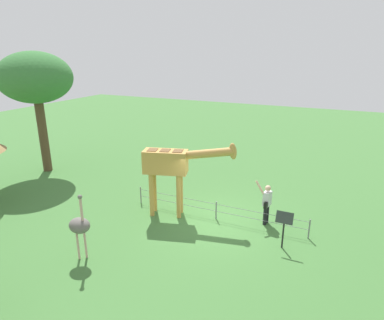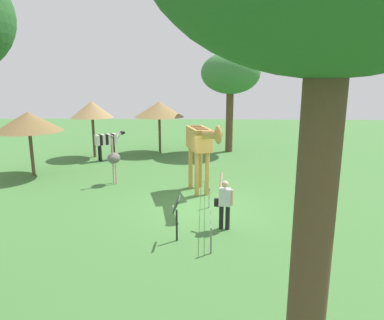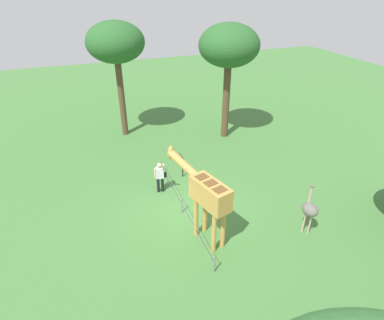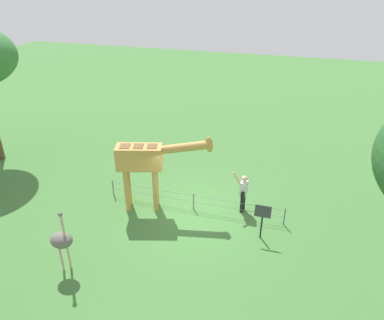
% 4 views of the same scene
% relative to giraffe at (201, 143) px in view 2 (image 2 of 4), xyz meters
% --- Properties ---
extents(ground_plane, '(60.00, 60.00, 0.00)m').
position_rel_giraffe_xyz_m(ground_plane, '(1.71, 0.13, -2.12)').
color(ground_plane, '#427538').
extents(giraffe, '(3.62, 1.44, 3.13)m').
position_rel_giraffe_xyz_m(giraffe, '(0.00, 0.00, 0.00)').
color(giraffe, '#C69347').
rests_on(giraffe, ground_plane).
extents(visitor, '(0.63, 0.59, 1.75)m').
position_rel_giraffe_xyz_m(visitor, '(3.57, 0.79, -1.22)').
color(visitor, black).
rests_on(visitor, ground_plane).
extents(zebra, '(1.28, 1.65, 1.66)m').
position_rel_giraffe_xyz_m(zebra, '(-5.93, -5.51, -0.96)').
color(zebra, black).
rests_on(zebra, ground_plane).
extents(ostrich, '(0.70, 0.56, 2.25)m').
position_rel_giraffe_xyz_m(ostrich, '(-1.24, -3.90, -0.94)').
color(ostrich, '#CC9E93').
rests_on(ostrich, ground_plane).
extents(shade_hut_near, '(2.51, 2.51, 3.39)m').
position_rel_giraffe_xyz_m(shade_hut_near, '(-6.81, -6.57, 0.77)').
color(shade_hut_near, brown).
rests_on(shade_hut_near, ground_plane).
extents(shade_hut_far, '(3.18, 3.18, 3.14)m').
position_rel_giraffe_xyz_m(shade_hut_far, '(-2.47, -8.26, 0.54)').
color(shade_hut_far, brown).
rests_on(shade_hut_far, ground_plane).
extents(shade_hut_aside, '(3.17, 3.17, 3.28)m').
position_rel_giraffe_xyz_m(shade_hut_aside, '(-8.33, -2.74, 0.67)').
color(shade_hut_aside, brown).
rests_on(shade_hut_aside, ground_plane).
extents(tree_west, '(3.74, 3.74, 6.35)m').
position_rel_giraffe_xyz_m(tree_west, '(-8.82, 1.77, 2.85)').
color(tree_west, brown).
rests_on(tree_west, ground_plane).
extents(info_sign, '(0.56, 0.21, 1.32)m').
position_rel_giraffe_xyz_m(info_sign, '(4.46, -0.63, -1.17)').
color(info_sign, black).
rests_on(info_sign, ground_plane).
extents(wire_fence, '(7.05, 0.05, 0.75)m').
position_rel_giraffe_xyz_m(wire_fence, '(1.71, 0.36, -1.72)').
color(wire_fence, slate).
rests_on(wire_fence, ground_plane).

